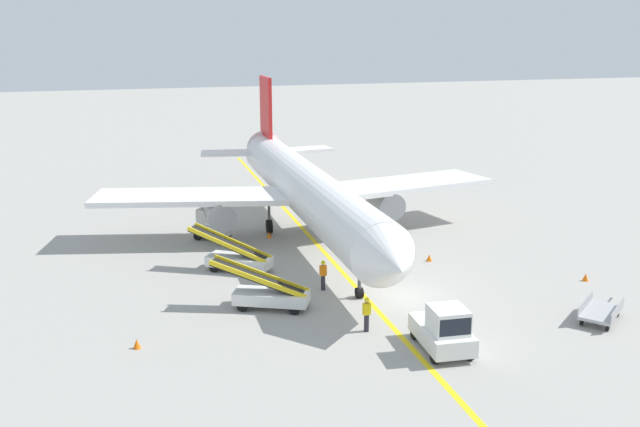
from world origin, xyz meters
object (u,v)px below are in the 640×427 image
object	(u,v)px
baggage_tug_near_wing	(210,226)
safety_cone_wingtip_left	(429,258)
safety_cone_wingtip_right	(269,235)
belt_loader_forward_hold	(269,294)
safety_cone_nose_right	(586,277)
pushback_tug	(444,330)
belt_loader_aft_hold	(237,258)
ground_crew_wing_walker	(323,274)
airliner	(304,188)
safety_cone_nose_left	(137,344)
ground_crew_marshaller	(367,313)
baggage_cart_loaded	(601,312)

from	to	relation	value
baggage_tug_near_wing	safety_cone_wingtip_left	xyz separation A→B (m)	(12.06, -8.93, -0.71)
baggage_tug_near_wing	safety_cone_wingtip_right	world-z (taller)	baggage_tug_near_wing
belt_loader_forward_hold	safety_cone_nose_right	xyz separation A→B (m)	(18.10, -1.55, -0.56)
pushback_tug	belt_loader_aft_hold	xyz separation A→B (m)	(-6.53, 13.45, -0.22)
pushback_tug	belt_loader_aft_hold	world-z (taller)	belt_loader_aft_hold
ground_crew_wing_walker	belt_loader_aft_hold	bearing A→B (deg)	129.68
airliner	baggage_tug_near_wing	xyz separation A→B (m)	(-6.29, 1.35, -2.49)
belt_loader_aft_hold	safety_cone_wingtip_right	bearing A→B (deg)	60.70
safety_cone_wingtip_left	pushback_tug	bearing A→B (deg)	-113.71
pushback_tug	safety_cone_nose_left	size ratio (longest dim) A/B	8.57
belt_loader_forward_hold	safety_cone_nose_right	size ratio (longest dim) A/B	11.45
ground_crew_marshaller	ground_crew_wing_walker	xyz separation A→B (m)	(-0.25, 5.83, 0.00)
airliner	safety_cone_wingtip_left	bearing A→B (deg)	-52.69
airliner	safety_cone_nose_right	xyz separation A→B (m)	(12.64, -13.51, -3.20)
pushback_tug	baggage_cart_loaded	bearing A→B (deg)	4.39
safety_cone_nose_right	safety_cone_wingtip_right	size ratio (longest dim) A/B	1.00
belt_loader_aft_hold	ground_crew_marshaller	size ratio (longest dim) A/B	2.81
safety_cone_nose_left	safety_cone_wingtip_left	size ratio (longest dim) A/B	1.00
baggage_cart_loaded	safety_cone_wingtip_left	bearing A→B (deg)	109.21
safety_cone_wingtip_left	safety_cone_wingtip_right	xyz separation A→B (m)	(-8.21, 7.93, 0.00)
safety_cone_nose_left	ground_crew_marshaller	bearing A→B (deg)	-7.74
ground_crew_marshaller	safety_cone_wingtip_left	size ratio (longest dim) A/B	3.86
pushback_tug	belt_loader_forward_hold	xyz separation A→B (m)	(-6.14, 7.23, -0.22)
safety_cone_nose_right	safety_cone_wingtip_right	world-z (taller)	same
safety_cone_wingtip_left	belt_loader_forward_hold	bearing A→B (deg)	-158.68
belt_loader_forward_hold	safety_cone_wingtip_right	xyz separation A→B (m)	(3.03, 12.31, -0.56)
baggage_tug_near_wing	safety_cone_wingtip_left	size ratio (longest dim) A/B	6.14
belt_loader_aft_hold	safety_cone_wingtip_right	world-z (taller)	belt_loader_aft_hold
belt_loader_forward_hold	safety_cone_nose_right	world-z (taller)	belt_loader_forward_hold
safety_cone_nose_right	belt_loader_forward_hold	bearing A→B (deg)	175.10
baggage_tug_near_wing	belt_loader_aft_hold	xyz separation A→B (m)	(0.43, -7.09, -0.15)
ground_crew_wing_walker	safety_cone_nose_right	distance (m)	15.02
baggage_cart_loaded	safety_cone_wingtip_right	distance (m)	22.37
belt_loader_forward_hold	safety_cone_wingtip_right	bearing A→B (deg)	76.19
airliner	safety_cone_wingtip_left	world-z (taller)	airliner
safety_cone_nose_left	safety_cone_nose_right	world-z (taller)	same
airliner	safety_cone_wingtip_right	size ratio (longest dim) A/B	80.25
baggage_tug_near_wing	belt_loader_aft_hold	distance (m)	7.11
belt_loader_aft_hold	ground_crew_wing_walker	distance (m)	5.99
pushback_tug	baggage_tug_near_wing	size ratio (longest dim) A/B	1.40
baggage_cart_loaded	ground_crew_marshaller	world-z (taller)	ground_crew_marshaller
ground_crew_marshaller	safety_cone_wingtip_right	bearing A→B (deg)	92.26
belt_loader_forward_hold	safety_cone_nose_left	distance (m)	7.35
belt_loader_forward_hold	safety_cone_nose_right	distance (m)	18.18
baggage_tug_near_wing	baggage_cart_loaded	world-z (taller)	baggage_tug_near_wing
airliner	baggage_tug_near_wing	world-z (taller)	airliner
safety_cone_nose_left	ground_crew_wing_walker	bearing A→B (deg)	23.40
belt_loader_aft_hold	safety_cone_wingtip_left	distance (m)	11.79
airliner	baggage_cart_loaded	size ratio (longest dim) A/B	10.22
safety_cone_nose_left	safety_cone_wingtip_left	world-z (taller)	same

